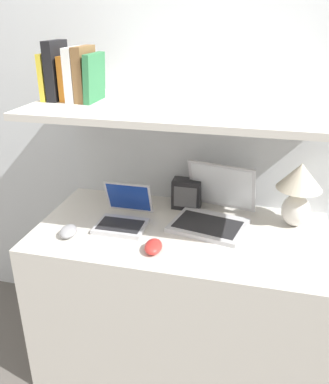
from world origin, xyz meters
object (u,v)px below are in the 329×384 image
Objects in this scene: laptop_large at (213,212)px; book_white at (76,74)px; computer_mouse at (153,247)px; second_mouse at (68,231)px; book_black at (57,71)px; book_green at (94,78)px; book_orange at (67,78)px; book_yellow at (49,76)px; book_brown at (85,74)px; table_lamp at (299,188)px; router_box at (187,194)px; laptop_small at (124,216)px.

laptop_large is 0.85m from book_white.
computer_mouse is 1.04× the size of second_mouse.
book_black is (-0.10, 0.24, 0.64)m from second_mouse.
book_green reaches higher than second_mouse.
book_orange reaches higher than second_mouse.
book_black reaches higher than book_white.
book_black is 0.17m from book_green.
second_mouse is 0.58× the size of book_yellow.
computer_mouse is 0.78m from book_brown.
second_mouse is at bearing -76.94° from book_orange.
table_lamp is at bearing 33.37° from computer_mouse.
laptop_large reaches higher than router_box.
book_green is (0.17, 0.00, -0.02)m from book_black.
book_brown is (0.03, 0.24, 0.63)m from second_mouse.
book_orange is at bearing 103.06° from second_mouse.
router_box is at bearing 18.05° from book_orange.
book_black is at bearing 180.00° from book_white.
book_brown is (-0.93, -0.10, 0.47)m from table_lamp.
computer_mouse is 0.80× the size of router_box.
book_yellow reaches higher than laptop_small.
computer_mouse is 0.39m from second_mouse.
second_mouse is 0.67m from book_brown.
book_white is (0.13, -0.00, 0.01)m from book_yellow.
book_orange reaches higher than computer_mouse.
book_orange is (-0.05, 0.24, 0.61)m from second_mouse.
laptop_small is (-0.39, -0.12, -0.01)m from laptop_large.
computer_mouse is at bearing -36.32° from book_brown.
book_white is (-0.61, -0.04, 0.60)m from laptop_large.
book_green is at bearing -156.59° from router_box.
book_yellow is at bearing -174.62° from table_lamp.
table_lamp is 2.54× the size of computer_mouse.
book_white is (-0.41, 0.27, 0.63)m from computer_mouse.
book_black is 0.09m from book_white.
second_mouse is 0.77× the size of router_box.
laptop_large is at bearing 16.58° from laptop_small.
second_mouse is 0.51× the size of book_white.
laptop_small is 0.64m from book_brown.
book_white is at bearing -176.46° from laptop_large.
book_black reaches higher than laptop_small.
second_mouse is (-0.59, -0.27, -0.03)m from laptop_large.
book_orange reaches higher than laptop_large.
router_box is at bearing 23.41° from book_green.
table_lamp is 0.39m from laptop_large.
book_orange is 0.83× the size of book_brown.
book_black is at bearing -176.89° from laptop_large.
table_lamp reaches higher than router_box.
book_brown is (0.04, -0.00, 0.00)m from book_white.
book_orange is 0.84× the size of book_white.
book_black is (-1.06, -0.10, 0.48)m from table_lamp.
second_mouse is (-0.96, -0.34, -0.16)m from table_lamp.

